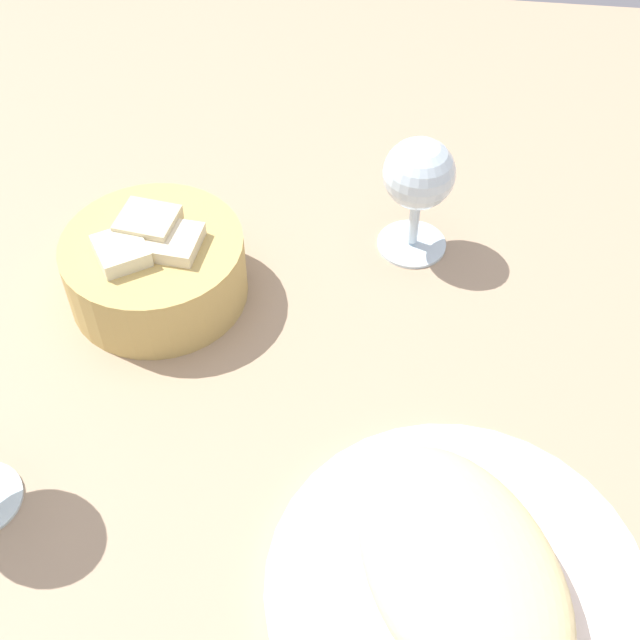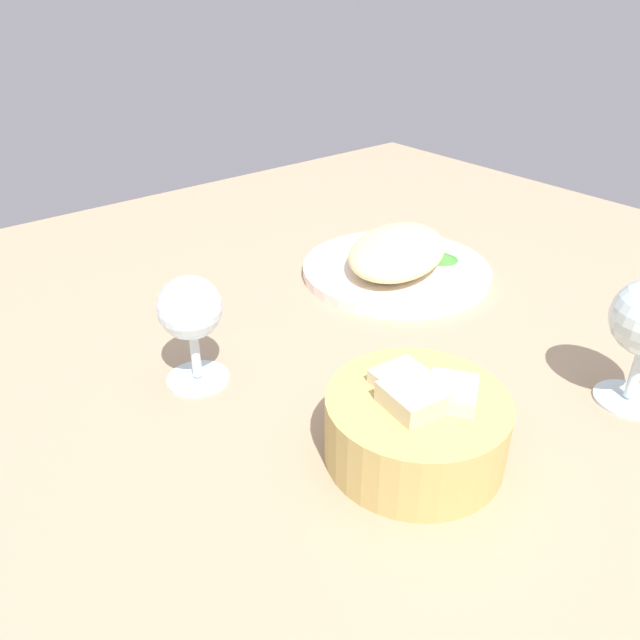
% 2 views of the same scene
% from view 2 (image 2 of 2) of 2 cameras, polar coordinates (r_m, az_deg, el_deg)
% --- Properties ---
extents(ground_plane, '(1.40, 1.40, 0.02)m').
position_cam_2_polar(ground_plane, '(0.72, 6.73, -3.75)').
color(ground_plane, tan).
extents(plate, '(0.27, 0.27, 0.01)m').
position_cam_2_polar(plate, '(0.90, 7.06, 4.62)').
color(plate, white).
rests_on(plate, ground_plane).
extents(omelette, '(0.24, 0.21, 0.05)m').
position_cam_2_polar(omelette, '(0.89, 7.18, 6.39)').
color(omelette, beige).
rests_on(omelette, plate).
extents(lettuce_garnish, '(0.05, 0.05, 0.01)m').
position_cam_2_polar(lettuce_garnish, '(0.92, 11.20, 5.89)').
color(lettuce_garnish, '#418435').
rests_on(lettuce_garnish, plate).
extents(bread_basket, '(0.16, 0.16, 0.08)m').
position_cam_2_polar(bread_basket, '(0.56, 8.89, -9.47)').
color(bread_basket, tan).
rests_on(bread_basket, ground_plane).
extents(wine_glass_near, '(0.07, 0.07, 0.12)m').
position_cam_2_polar(wine_glass_near, '(0.64, -11.90, 0.49)').
color(wine_glass_near, silver).
rests_on(wine_glass_near, ground_plane).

